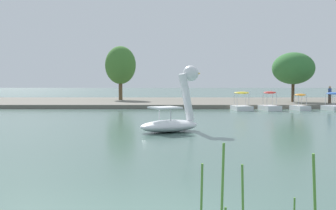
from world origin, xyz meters
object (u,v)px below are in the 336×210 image
at_px(pedal_boat_red, 272,106).
at_px(person_on_path, 332,94).
at_px(pedal_boat_yellow, 243,105).
at_px(swan_boat, 176,114).
at_px(tree_broadleaf_left, 295,68).
at_px(tree_broadleaf_behind_dock, 122,65).
at_px(pedal_boat_orange, 302,105).
at_px(pedal_boat_blue, 335,105).

xyz_separation_m(pedal_boat_red, person_on_path, (7.24, 5.02, 0.87)).
relative_size(pedal_boat_yellow, pedal_boat_red, 1.06).
xyz_separation_m(swan_boat, tree_broadleaf_left, (13.03, 23.41, 3.12)).
bearing_deg(tree_broadleaf_behind_dock, tree_broadleaf_left, -16.47).
bearing_deg(pedal_boat_yellow, pedal_boat_orange, -0.50).
distance_m(tree_broadleaf_left, tree_broadleaf_behind_dock, 19.89).
xyz_separation_m(tree_broadleaf_left, tree_broadleaf_behind_dock, (-19.06, 5.64, 0.60)).
bearing_deg(pedal_boat_blue, swan_boat, -132.02).
xyz_separation_m(pedal_boat_orange, tree_broadleaf_behind_dock, (-17.27, 13.34, 4.12)).
height_order(pedal_boat_yellow, tree_broadleaf_behind_dock, tree_broadleaf_behind_dock).
height_order(pedal_boat_blue, tree_broadleaf_left, tree_broadleaf_left).
bearing_deg(pedal_boat_orange, tree_broadleaf_behind_dock, 142.32).
height_order(pedal_boat_red, tree_broadleaf_left, tree_broadleaf_left).
distance_m(pedal_boat_red, pedal_boat_blue, 5.62).
relative_size(tree_broadleaf_left, tree_broadleaf_behind_dock, 0.82).
bearing_deg(pedal_boat_blue, pedal_boat_red, -177.33).
bearing_deg(swan_boat, pedal_boat_blue, 47.98).
bearing_deg(tree_broadleaf_left, pedal_boat_red, -119.49).
relative_size(pedal_boat_blue, tree_broadleaf_left, 0.40).
xyz_separation_m(pedal_boat_yellow, tree_broadleaf_left, (6.90, 7.66, 3.51)).
bearing_deg(tree_broadleaf_behind_dock, pedal_boat_blue, -33.57).
height_order(swan_boat, pedal_boat_orange, swan_boat).
relative_size(pedal_boat_red, tree_broadleaf_behind_dock, 0.36).
xyz_separation_m(pedal_boat_orange, tree_broadleaf_left, (1.79, 7.70, 3.52)).
bearing_deg(tree_broadleaf_behind_dock, pedal_boat_red, -43.16).
distance_m(pedal_boat_blue, tree_broadleaf_behind_dock, 24.52).
bearing_deg(tree_broadleaf_behind_dock, swan_boat, -78.26).
bearing_deg(person_on_path, pedal_boat_orange, -133.64).
bearing_deg(pedal_boat_orange, pedal_boat_blue, -0.66).
distance_m(pedal_boat_orange, pedal_boat_blue, 2.88).
bearing_deg(pedal_boat_yellow, tree_broadleaf_behind_dock, 132.46).
bearing_deg(pedal_boat_red, pedal_boat_orange, 6.15).
distance_m(swan_boat, pedal_boat_orange, 19.31).
xyz_separation_m(tree_broadleaf_behind_dock, person_on_path, (21.78, -8.61, -3.25)).
bearing_deg(swan_boat, pedal_boat_yellow, 68.72).
xyz_separation_m(pedal_boat_blue, person_on_path, (1.63, 4.76, 0.80)).
xyz_separation_m(pedal_boat_yellow, person_on_path, (9.61, 4.68, 0.86)).
relative_size(pedal_boat_orange, tree_broadleaf_left, 0.39).
bearing_deg(person_on_path, tree_broadleaf_left, 132.38).
relative_size(pedal_boat_yellow, tree_broadleaf_behind_dock, 0.38).
relative_size(pedal_boat_red, person_on_path, 1.34).
distance_m(pedal_boat_yellow, pedal_boat_blue, 7.98).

